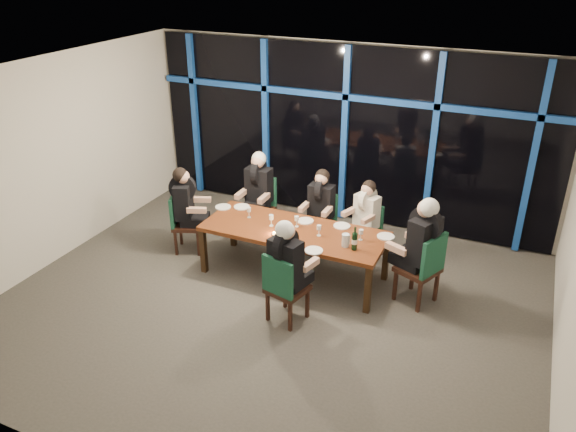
{
  "coord_description": "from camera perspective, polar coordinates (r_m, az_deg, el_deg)",
  "views": [
    {
      "loc": [
        2.79,
        -5.63,
        4.38
      ],
      "look_at": [
        0.0,
        0.6,
        1.05
      ],
      "focal_mm": 35.0,
      "sensor_mm": 36.0,
      "label": 1
    }
  ],
  "objects": [
    {
      "name": "window_wall",
      "position": [
        9.43,
        5.93,
        8.42
      ],
      "size": [
        6.86,
        0.43,
        2.94
      ],
      "color": "black",
      "rests_on": "ground"
    },
    {
      "name": "plate_far_mid",
      "position": [
        8.12,
        1.77,
        -0.5
      ],
      "size": [
        0.24,
        0.24,
        0.01
      ],
      "primitive_type": "cylinder",
      "color": "white",
      "rests_on": "dining_table"
    },
    {
      "name": "diner_near_mid",
      "position": [
        6.87,
        -0.06,
        -4.1
      ],
      "size": [
        0.55,
        0.65,
        0.95
      ],
      "rotation": [
        0.0,
        0.0,
        2.9
      ],
      "color": "black",
      "rests_on": "ground"
    },
    {
      "name": "room",
      "position": [
        6.7,
        -2.11,
        5.44
      ],
      "size": [
        7.04,
        7.0,
        3.02
      ],
      "color": "#4E4A44",
      "rests_on": "ground"
    },
    {
      "name": "plate_far_right",
      "position": [
        8.01,
        5.49,
        -1.01
      ],
      "size": [
        0.24,
        0.24,
        0.01
      ],
      "primitive_type": "cylinder",
      "color": "white",
      "rests_on": "dining_table"
    },
    {
      "name": "chair_far_left",
      "position": [
        9.18,
        -2.79,
        1.32
      ],
      "size": [
        0.46,
        0.46,
        0.98
      ],
      "rotation": [
        0.0,
        0.0,
        0.01
      ],
      "color": "black",
      "rests_on": "ground"
    },
    {
      "name": "plate_end_right",
      "position": [
        7.8,
        9.9,
        -2.07
      ],
      "size": [
        0.24,
        0.24,
        0.01
      ],
      "primitive_type": "cylinder",
      "color": "white",
      "rests_on": "dining_table"
    },
    {
      "name": "wine_glass_e",
      "position": [
        7.63,
        7.43,
        -1.67
      ],
      "size": [
        0.06,
        0.06,
        0.16
      ],
      "color": "silver",
      "rests_on": "dining_table"
    },
    {
      "name": "tea_light",
      "position": [
        7.76,
        -1.4,
        -1.76
      ],
      "size": [
        0.05,
        0.05,
        0.03
      ],
      "primitive_type": "cylinder",
      "color": "#FFAC4C",
      "rests_on": "dining_table"
    },
    {
      "name": "plate_end_left",
      "position": [
        8.59,
        -6.62,
        0.91
      ],
      "size": [
        0.24,
        0.24,
        0.01
      ],
      "primitive_type": "cylinder",
      "color": "white",
      "rests_on": "dining_table"
    },
    {
      "name": "water_pitcher",
      "position": [
        7.46,
        5.86,
        -2.47
      ],
      "size": [
        0.11,
        0.1,
        0.18
      ],
      "rotation": [
        0.0,
        0.0,
        -0.42
      ],
      "color": "silver",
      "rests_on": "dining_table"
    },
    {
      "name": "diner_end_left",
      "position": [
        8.64,
        -10.36,
        1.84
      ],
      "size": [
        0.65,
        0.58,
        0.92
      ],
      "rotation": [
        0.0,
        0.0,
        1.94
      ],
      "color": "black",
      "rests_on": "ground"
    },
    {
      "name": "diner_far_mid",
      "position": [
        8.54,
        3.32,
        1.72
      ],
      "size": [
        0.46,
        0.57,
        0.89
      ],
      "rotation": [
        0.0,
        0.0,
        -0.02
      ],
      "color": "black",
      "rests_on": "ground"
    },
    {
      "name": "chair_far_mid",
      "position": [
        8.76,
        3.45,
        -0.26
      ],
      "size": [
        0.43,
        0.43,
        0.91
      ],
      "rotation": [
        0.0,
        0.0,
        -0.02
      ],
      "color": "black",
      "rests_on": "ground"
    },
    {
      "name": "diner_far_left",
      "position": [
        8.96,
        -3.08,
        3.37
      ],
      "size": [
        0.49,
        0.61,
        0.96
      ],
      "rotation": [
        0.0,
        0.0,
        0.01
      ],
      "color": "black",
      "rests_on": "ground"
    },
    {
      "name": "wine_glass_d",
      "position": [
        8.2,
        -4.0,
        0.58
      ],
      "size": [
        0.06,
        0.06,
        0.16
      ],
      "color": "silver",
      "rests_on": "dining_table"
    },
    {
      "name": "chair_end_left",
      "position": [
        8.82,
        -10.67,
        -0.37
      ],
      "size": [
        0.57,
        0.57,
        0.94
      ],
      "rotation": [
        0.0,
        0.0,
        1.94
      ],
      "color": "black",
      "rests_on": "ground"
    },
    {
      "name": "plate_near_mid",
      "position": [
        7.35,
        2.63,
        -3.52
      ],
      "size": [
        0.24,
        0.24,
        0.01
      ],
      "primitive_type": "cylinder",
      "color": "white",
      "rests_on": "dining_table"
    },
    {
      "name": "wine_bottle",
      "position": [
        7.38,
        6.77,
        -2.53
      ],
      "size": [
        0.08,
        0.08,
        0.33
      ],
      "rotation": [
        0.0,
        0.0,
        0.35
      ],
      "color": "black",
      "rests_on": "dining_table"
    },
    {
      "name": "wine_glass_a",
      "position": [
        7.94,
        -1.71,
        -0.2
      ],
      "size": [
        0.07,
        0.07,
        0.17
      ],
      "color": "silver",
      "rests_on": "dining_table"
    },
    {
      "name": "plate_far_left",
      "position": [
        8.57,
        -4.73,
        0.93
      ],
      "size": [
        0.24,
        0.24,
        0.01
      ],
      "primitive_type": "cylinder",
      "color": "white",
      "rests_on": "dining_table"
    },
    {
      "name": "chair_near_mid",
      "position": [
        7.02,
        -0.48,
        -7.1
      ],
      "size": [
        0.55,
        0.55,
        0.97
      ],
      "rotation": [
        0.0,
        0.0,
        2.9
      ],
      "color": "black",
      "rests_on": "ground"
    },
    {
      "name": "diner_end_right",
      "position": [
        7.41,
        13.45,
        -1.93
      ],
      "size": [
        0.72,
        0.65,
        1.02
      ],
      "rotation": [
        0.0,
        0.0,
        4.31
      ],
      "color": "black",
      "rests_on": "ground"
    },
    {
      "name": "dining_table",
      "position": [
        7.92,
        0.59,
        -1.81
      ],
      "size": [
        2.6,
        1.0,
        0.75
      ],
      "color": "brown",
      "rests_on": "ground"
    },
    {
      "name": "chair_end_right",
      "position": [
        7.57,
        13.68,
        -4.92
      ],
      "size": [
        0.64,
        0.64,
        1.04
      ],
      "rotation": [
        0.0,
        0.0,
        4.31
      ],
      "color": "black",
      "rests_on": "ground"
    },
    {
      "name": "wine_glass_c",
      "position": [
        7.68,
        3.17,
        -1.24
      ],
      "size": [
        0.06,
        0.06,
        0.16
      ],
      "color": "silver",
      "rests_on": "dining_table"
    },
    {
      "name": "chair_far_right",
      "position": [
        8.59,
        8.04,
        -1.22
      ],
      "size": [
        0.51,
        0.51,
        0.87
      ],
      "rotation": [
        0.0,
        0.0,
        -0.33
      ],
      "color": "black",
      "rests_on": "ground"
    },
    {
      "name": "diner_far_right",
      "position": [
        8.39,
        7.89,
        0.71
      ],
      "size": [
        0.52,
        0.59,
        0.84
      ],
      "rotation": [
        0.0,
        0.0,
        -0.33
      ],
      "color": "silver",
      "rests_on": "ground"
    },
    {
      "name": "wine_glass_b",
      "position": [
        7.92,
        0.89,
        -0.32
      ],
      "size": [
        0.06,
        0.06,
        0.16
      ],
      "color": "silver",
      "rests_on": "dining_table"
    }
  ]
}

